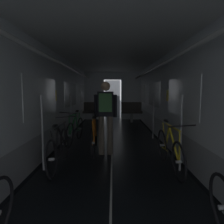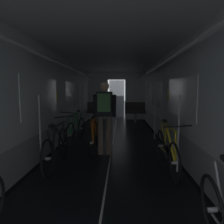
{
  "view_description": "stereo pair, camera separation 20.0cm",
  "coord_description": "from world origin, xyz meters",
  "views": [
    {
      "loc": [
        0.03,
        -1.61,
        1.47
      ],
      "look_at": [
        0.0,
        3.67,
        0.93
      ],
      "focal_mm": 33.03,
      "sensor_mm": 36.0,
      "label": 1
    },
    {
      "loc": [
        0.23,
        -1.61,
        1.47
      ],
      "look_at": [
        0.0,
        3.67,
        0.93
      ],
      "focal_mm": 33.03,
      "sensor_mm": 36.0,
      "label": 2
    }
  ],
  "objects": [
    {
      "name": "train_car_shell",
      "position": [
        -0.0,
        3.6,
        1.7
      ],
      "size": [
        3.14,
        12.34,
        2.57
      ],
      "color": "black",
      "rests_on": "ground"
    },
    {
      "name": "bicycle_black",
      "position": [
        -1.01,
        2.23,
        0.38
      ],
      "size": [
        0.44,
        1.69,
        0.95
      ],
      "color": "black",
      "rests_on": "ground"
    },
    {
      "name": "bench_seat_far_left",
      "position": [
        -0.9,
        8.07,
        0.57
      ],
      "size": [
        0.98,
        0.51,
        0.95
      ],
      "color": "gray",
      "rests_on": "ground"
    },
    {
      "name": "bench_seat_far_right",
      "position": [
        0.9,
        8.07,
        0.57
      ],
      "size": [
        0.98,
        0.51,
        0.95
      ],
      "color": "gray",
      "rests_on": "ground"
    },
    {
      "name": "bicycle_yellow",
      "position": [
        1.08,
        2.14,
        0.38
      ],
      "size": [
        0.44,
        1.69,
        0.94
      ],
      "color": "black",
      "rests_on": "ground"
    },
    {
      "name": "person_cyclist_aisle",
      "position": [
        -0.14,
        3.05,
        1.02
      ],
      "size": [
        0.53,
        0.37,
        1.69
      ],
      "color": "brown",
      "rests_on": "ground"
    },
    {
      "name": "bicycle_green",
      "position": [
        -1.04,
        4.09,
        0.38
      ],
      "size": [
        0.44,
        1.69,
        0.95
      ],
      "color": "black",
      "rests_on": "ground"
    },
    {
      "name": "bicycle_orange_in_aisle",
      "position": [
        -0.44,
        3.32,
        0.38
      ],
      "size": [
        0.44,
        1.69,
        0.95
      ],
      "color": "black",
      "rests_on": "ground"
    }
  ]
}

